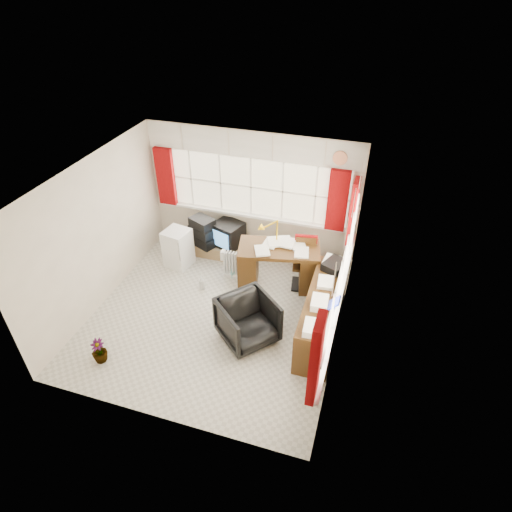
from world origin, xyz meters
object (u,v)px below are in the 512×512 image
at_px(task_chair, 305,259).
at_px(radiator, 233,267).
at_px(desk, 279,264).
at_px(mini_fridge, 178,248).
at_px(credenza, 322,312).
at_px(crt_tv, 228,234).
at_px(desk_lamp, 277,226).
at_px(office_chair, 248,321).
at_px(tv_bench, 222,249).

height_order(task_chair, radiator, task_chair).
distance_m(desk, radiator, 0.88).
xyz_separation_m(radiator, mini_fridge, (-1.14, 0.05, 0.16)).
xyz_separation_m(credenza, crt_tv, (-2.13, 1.54, 0.10)).
relative_size(crt_tv, mini_fridge, 0.87).
xyz_separation_m(desk_lamp, crt_tv, (-1.09, 0.44, -0.64)).
xyz_separation_m(desk_lamp, office_chair, (-0.01, -1.61, -0.76)).
distance_m(task_chair, credenza, 1.25).
distance_m(desk, crt_tv, 1.32).
bearing_deg(tv_bench, crt_tv, 8.59).
xyz_separation_m(task_chair, mini_fridge, (-2.41, -0.17, -0.13)).
bearing_deg(tv_bench, office_chair, -58.97).
bearing_deg(desk, radiator, -177.90).
relative_size(task_chair, tv_bench, 0.69).
height_order(desk, crt_tv, desk).
bearing_deg(crt_tv, desk, -27.30).
height_order(desk_lamp, tv_bench, desk_lamp).
distance_m(desk, mini_fridge, 1.99).
xyz_separation_m(task_chair, tv_bench, (-1.75, 0.39, -0.39)).
bearing_deg(radiator, desk_lamp, 14.52).
bearing_deg(mini_fridge, office_chair, -37.97).
relative_size(desk, desk_lamp, 3.31).
bearing_deg(desk, desk_lamp, 118.75).
bearing_deg(credenza, desk_lamp, 133.46).
bearing_deg(credenza, desk, 135.51).
bearing_deg(desk_lamp, credenza, -46.54).
relative_size(desk, task_chair, 1.58).
bearing_deg(mini_fridge, credenza, -18.06).
height_order(desk, tv_bench, desk).
bearing_deg(crt_tv, tv_bench, -171.41).
bearing_deg(radiator, credenza, -26.65).
distance_m(tv_bench, mini_fridge, 0.90).
height_order(radiator, mini_fridge, mini_fridge).
relative_size(credenza, crt_tv, 3.05).
distance_m(task_chair, crt_tv, 1.66).
distance_m(crt_tv, mini_fridge, 1.00).
relative_size(office_chair, radiator, 1.50).
bearing_deg(tv_bench, radiator, -52.27).
height_order(task_chair, tv_bench, task_chair).
bearing_deg(desk_lamp, desk, -61.25).
distance_m(task_chair, tv_bench, 1.84).
xyz_separation_m(task_chair, credenza, (0.53, -1.13, -0.12)).
xyz_separation_m(task_chair, crt_tv, (-1.60, 0.42, -0.02)).
bearing_deg(credenza, office_chair, -154.33).
relative_size(desk_lamp, tv_bench, 0.33).
relative_size(radiator, mini_fridge, 0.72).
height_order(tv_bench, mini_fridge, mini_fridge).
height_order(office_chair, radiator, office_chair).
relative_size(office_chair, mini_fridge, 1.08).
height_order(desk_lamp, credenza, desk_lamp).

